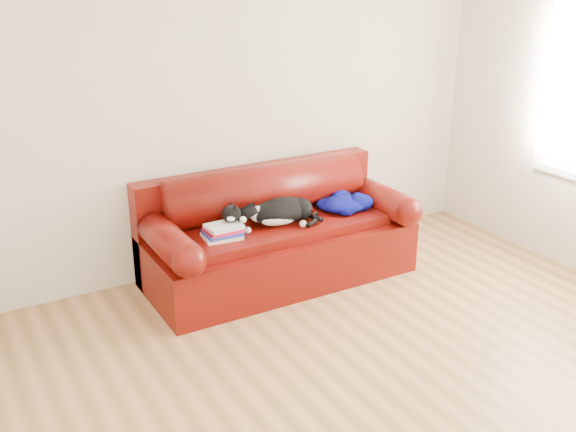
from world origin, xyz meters
The scene contains 7 objects.
ground centered at (0.00, 0.00, 0.00)m, with size 4.50×4.50×0.00m, color brown.
room_shell centered at (0.12, 0.02, 1.67)m, with size 4.52×4.02×2.61m.
sofa_base centered at (0.04, 1.49, 0.24)m, with size 2.10×0.90×0.50m.
sofa_back centered at (0.04, 1.74, 0.54)m, with size 2.10×1.01×0.88m.
book_stack centered at (-0.48, 1.40, 0.55)m, with size 0.29×0.24×0.10m.
cat centered at (0.02, 1.43, 0.60)m, with size 0.67×0.38×0.25m.
blanket centered at (0.62, 1.44, 0.56)m, with size 0.44×0.38×0.14m.
Camera 1 is at (-2.34, -2.80, 2.43)m, focal length 42.00 mm.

